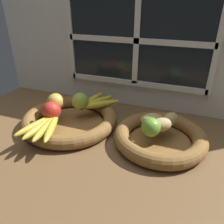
{
  "coord_description": "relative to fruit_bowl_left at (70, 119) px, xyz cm",
  "views": [
    {
      "loc": [
        23.8,
        -66.61,
        47.48
      ],
      "look_at": [
        -1.38,
        1.15,
        9.43
      ],
      "focal_mm": 35.11,
      "sensor_mm": 36.0,
      "label": 1
    }
  ],
  "objects": [
    {
      "name": "banana_bunch_back",
      "position": [
        7.01,
        11.25,
        4.21
      ],
      "size": [
        14.98,
        18.48,
        2.62
      ],
      "color": "gold",
      "rests_on": "fruit_bowl_left"
    },
    {
      "name": "apple_green_back",
      "position": [
        2.36,
        5.33,
        6.48
      ],
      "size": [
        7.16,
        7.16,
        7.16
      ],
      "primitive_type": "sphere",
      "color": "#8CAD3D",
      "rests_on": "fruit_bowl_left"
    },
    {
      "name": "ground_plane",
      "position": [
        19.9,
        -1.15,
        -4.03
      ],
      "size": [
        140.0,
        90.0,
        3.0
      ],
      "primitive_type": "cube",
      "color": "brown"
    },
    {
      "name": "potato_large",
      "position": [
        37.05,
        0.0,
        5.3
      ],
      "size": [
        9.1,
        8.57,
        4.81
      ],
      "primitive_type": "ellipsoid",
      "rotation": [
        0.0,
        0.0,
        0.63
      ],
      "color": "tan",
      "rests_on": "fruit_bowl_right"
    },
    {
      "name": "fruit_bowl_left",
      "position": [
        0.0,
        0.0,
        0.0
      ],
      "size": [
        38.73,
        38.73,
        5.43
      ],
      "color": "brown",
      "rests_on": "ground_plane"
    },
    {
      "name": "fruit_bowl_right",
      "position": [
        37.05,
        0.0,
        0.01
      ],
      "size": [
        33.23,
        33.23,
        5.43
      ],
      "color": "brown",
      "rests_on": "ground_plane"
    },
    {
      "name": "potato_back",
      "position": [
        39.3,
        4.97,
        5.26
      ],
      "size": [
        7.38,
        9.24,
        4.71
      ],
      "primitive_type": "ellipsoid",
      "rotation": [
        0.0,
        0.0,
        1.18
      ],
      "color": "tan",
      "rests_on": "fruit_bowl_right"
    },
    {
      "name": "back_wall",
      "position": [
        19.9,
        28.62,
        25.35
      ],
      "size": [
        140.0,
        4.6,
        55.0
      ],
      "color": "silver",
      "rests_on": "ground_plane"
    },
    {
      "name": "apple_red_front",
      "position": [
        -3.71,
        -6.39,
        6.5
      ],
      "size": [
        7.19,
        7.19,
        7.19
      ],
      "primitive_type": "sphere",
      "color": "red",
      "rests_on": "fruit_bowl_left"
    },
    {
      "name": "apple_golden_left",
      "position": [
        -6.88,
        1.22,
        6.46
      ],
      "size": [
        7.11,
        7.11,
        7.11
      ],
      "primitive_type": "sphere",
      "color": "gold",
      "rests_on": "fruit_bowl_left"
    },
    {
      "name": "lime_near",
      "position": [
        34.13,
        -4.38,
        6.19
      ],
      "size": [
        6.57,
        6.57,
        6.57
      ],
      "primitive_type": "sphere",
      "color": "#6B9E33",
      "rests_on": "fruit_bowl_right"
    },
    {
      "name": "potato_oblong",
      "position": [
        32.98,
        3.16,
        5.04
      ],
      "size": [
        9.74,
        8.55,
        4.29
      ],
      "primitive_type": "ellipsoid",
      "rotation": [
        0.0,
        0.0,
        0.53
      ],
      "color": "tan",
      "rests_on": "fruit_bowl_right"
    },
    {
      "name": "banana_bunch_front",
      "position": [
        -2.14,
        -13.75,
        4.28
      ],
      "size": [
        14.34,
        19.83,
        2.76
      ],
      "color": "gold",
      "rests_on": "fruit_bowl_left"
    }
  ]
}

